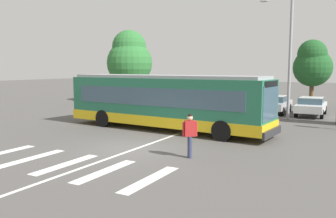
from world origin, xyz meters
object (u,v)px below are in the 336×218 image
(parked_car_red, at_px, (240,102))
(parked_car_white, at_px, (311,105))
(city_transit_bus, at_px, (165,102))
(pedestrian_crossing_street, at_px, (190,133))
(parked_car_black, at_px, (206,101))
(parked_car_silver, at_px, (275,103))
(background_tree_left, at_px, (129,59))
(background_tree_right, at_px, (312,64))
(twin_arm_street_lamp, at_px, (291,43))

(parked_car_red, relative_size, parked_car_white, 1.00)
(city_transit_bus, xyz_separation_m, parked_car_white, (6.46, 10.21, -0.82))
(pedestrian_crossing_street, distance_m, parked_car_white, 15.47)
(city_transit_bus, xyz_separation_m, parked_car_red, (1.01, 10.55, -0.82))
(parked_car_black, bearing_deg, city_transit_bus, -80.47)
(pedestrian_crossing_street, height_order, parked_car_red, pedestrian_crossing_street)
(parked_car_black, relative_size, parked_car_silver, 1.00)
(background_tree_left, distance_m, background_tree_right, 16.91)
(parked_car_black, xyz_separation_m, parked_car_red, (2.66, 0.68, 0.00))
(pedestrian_crossing_street, distance_m, background_tree_left, 22.69)
(parked_car_black, bearing_deg, parked_car_white, 2.39)
(pedestrian_crossing_street, distance_m, twin_arm_street_lamp, 13.49)
(parked_car_red, distance_m, background_tree_right, 7.61)
(background_tree_right, bearing_deg, twin_arm_street_lamp, -93.50)
(parked_car_red, xyz_separation_m, background_tree_right, (4.76, 5.08, 3.06))
(parked_car_silver, distance_m, background_tree_right, 6.26)
(background_tree_right, bearing_deg, parked_car_red, -133.16)
(twin_arm_street_lamp, height_order, background_tree_left, twin_arm_street_lamp)
(background_tree_left, bearing_deg, parked_car_black, -12.82)
(city_transit_bus, xyz_separation_m, twin_arm_street_lamp, (5.28, 7.70, 3.55))
(parked_car_white, xyz_separation_m, background_tree_right, (-0.69, 5.42, 3.06))
(pedestrian_crossing_street, bearing_deg, parked_car_red, 100.61)
(twin_arm_street_lamp, bearing_deg, parked_car_red, 146.35)
(parked_car_red, height_order, background_tree_right, background_tree_right)
(parked_car_black, distance_m, parked_car_red, 2.75)
(city_transit_bus, xyz_separation_m, parked_car_silver, (3.81, 10.54, -0.82))
(city_transit_bus, distance_m, pedestrian_crossing_street, 6.43)
(parked_car_white, distance_m, background_tree_left, 17.64)
(city_transit_bus, bearing_deg, twin_arm_street_lamp, 55.54)
(parked_car_red, relative_size, background_tree_right, 0.77)
(pedestrian_crossing_street, height_order, background_tree_right, background_tree_right)
(city_transit_bus, height_order, background_tree_right, background_tree_right)
(parked_car_silver, relative_size, background_tree_right, 0.77)
(pedestrian_crossing_street, xyz_separation_m, twin_arm_street_lamp, (1.36, 12.75, 4.17))
(parked_car_black, distance_m, background_tree_right, 9.88)
(city_transit_bus, xyz_separation_m, background_tree_left, (-10.72, 11.93, 2.81))
(pedestrian_crossing_street, bearing_deg, city_transit_bus, 127.86)
(twin_arm_street_lamp, xyz_separation_m, background_tree_right, (0.48, 7.93, -1.31))
(parked_car_silver, bearing_deg, parked_car_white, -7.07)
(city_transit_bus, bearing_deg, parked_car_red, 84.55)
(pedestrian_crossing_street, bearing_deg, background_tree_right, 84.91)
(pedestrian_crossing_street, bearing_deg, parked_car_silver, 90.44)
(parked_car_black, bearing_deg, background_tree_right, 37.79)
(background_tree_left, bearing_deg, background_tree_right, 12.63)
(city_transit_bus, relative_size, background_tree_right, 2.09)
(city_transit_bus, height_order, twin_arm_street_lamp, twin_arm_street_lamp)
(parked_car_white, distance_m, twin_arm_street_lamp, 5.17)
(city_transit_bus, bearing_deg, parked_car_black, 99.53)
(parked_car_black, relative_size, parked_car_red, 1.00)
(pedestrian_crossing_street, relative_size, background_tree_left, 0.24)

